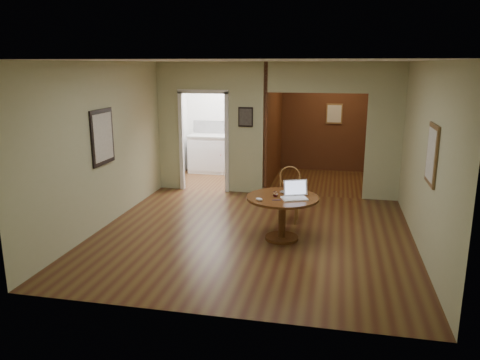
% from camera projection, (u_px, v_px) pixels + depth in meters
% --- Properties ---
extents(floor, '(5.00, 5.00, 0.00)m').
position_uv_depth(floor, '(252.00, 235.00, 7.44)').
color(floor, '#432113').
rests_on(floor, ground).
extents(room_shell, '(5.20, 7.50, 5.00)m').
position_uv_depth(room_shell, '(257.00, 128.00, 10.17)').
color(room_shell, white).
rests_on(room_shell, ground).
extents(dining_table, '(1.10, 1.10, 0.69)m').
position_uv_depth(dining_table, '(282.00, 208.00, 7.16)').
color(dining_table, brown).
rests_on(dining_table, ground).
extents(chair, '(0.41, 0.41, 0.95)m').
position_uv_depth(chair, '(289.00, 191.00, 8.05)').
color(chair, '#A16539').
rests_on(chair, ground).
extents(open_laptop, '(0.44, 0.44, 0.26)m').
position_uv_depth(open_laptop, '(295.00, 194.00, 7.04)').
color(open_laptop, white).
rests_on(open_laptop, dining_table).
extents(closed_laptop, '(0.37, 0.26, 0.03)m').
position_uv_depth(closed_laptop, '(290.00, 194.00, 7.23)').
color(closed_laptop, '#B6B6BB').
rests_on(closed_laptop, dining_table).
extents(mouse, '(0.13, 0.10, 0.05)m').
position_uv_depth(mouse, '(259.00, 199.00, 6.89)').
color(mouse, white).
rests_on(mouse, dining_table).
extents(wine_glass, '(0.08, 0.08, 0.09)m').
position_uv_depth(wine_glass, '(275.00, 194.00, 7.10)').
color(wine_glass, white).
rests_on(wine_glass, dining_table).
extents(pen, '(0.13, 0.04, 0.01)m').
position_uv_depth(pen, '(277.00, 200.00, 6.93)').
color(pen, '#0D125C').
rests_on(pen, dining_table).
extents(kitchen_cabinet, '(2.06, 0.60, 0.94)m').
position_uv_depth(kitchen_cabinet, '(229.00, 154.00, 11.59)').
color(kitchen_cabinet, white).
rests_on(kitchen_cabinet, ground).
extents(grocery_bag, '(0.34, 0.31, 0.29)m').
position_uv_depth(grocery_bag, '(259.00, 131.00, 11.29)').
color(grocery_bag, beige).
rests_on(grocery_bag, kitchen_cabinet).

